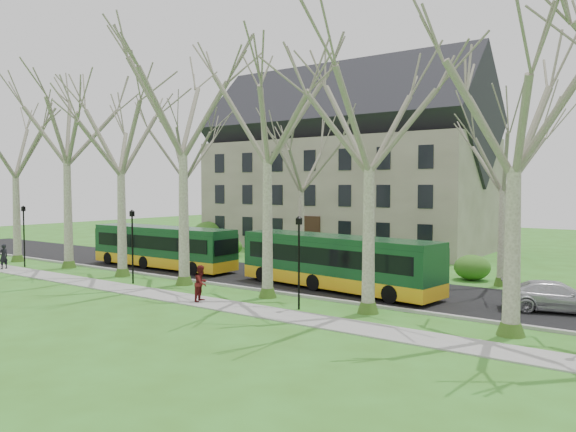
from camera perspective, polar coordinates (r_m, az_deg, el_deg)
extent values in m
plane|color=#397020|center=(31.17, -7.02, -7.67)|extent=(120.00, 120.00, 0.00)
cube|color=gray|center=(29.42, -10.36, -8.29)|extent=(70.00, 2.00, 0.06)
cube|color=black|center=(35.34, -0.92, -6.33)|extent=(80.00, 8.00, 0.06)
cube|color=#A5A39E|center=(32.26, -5.20, -7.17)|extent=(80.00, 0.25, 0.14)
cube|color=gray|center=(53.66, 5.76, 2.19)|extent=(26.00, 12.00, 10.00)
cylinder|color=black|center=(44.52, -25.23, -2.12)|extent=(0.10, 0.10, 4.00)
cube|color=black|center=(44.39, -25.30, 0.64)|extent=(0.22, 0.22, 0.30)
cylinder|color=black|center=(34.56, -15.51, -3.35)|extent=(0.10, 0.10, 4.00)
cube|color=black|center=(34.39, -15.57, 0.21)|extent=(0.22, 0.22, 0.30)
cylinder|color=black|center=(26.36, 1.11, -5.21)|extent=(0.10, 0.10, 4.00)
cube|color=black|center=(26.14, 1.12, -0.54)|extent=(0.22, 0.22, 0.30)
ellipsoid|color=#285317|center=(50.66, -11.10, -2.43)|extent=(2.60, 2.60, 2.00)
ellipsoid|color=#285317|center=(46.48, -6.03, -2.88)|extent=(2.60, 2.60, 2.00)
ellipsoid|color=#285317|center=(38.65, 9.68, -4.11)|extent=(2.60, 2.60, 2.00)
ellipsoid|color=#285317|center=(36.44, 18.21, -4.65)|extent=(2.60, 2.60, 2.00)
ellipsoid|color=#285317|center=(56.28, -8.04, -1.86)|extent=(2.60, 2.60, 2.00)
ellipsoid|color=#285317|center=(44.88, 10.76, -3.13)|extent=(2.60, 2.60, 2.00)
imported|color=#B8B9BE|center=(28.66, 25.62, -7.39)|extent=(5.06, 3.27, 1.37)
imported|color=black|center=(43.62, -26.93, -3.69)|extent=(0.48, 0.67, 1.72)
imported|color=#591414|center=(28.45, -8.80, -6.76)|extent=(0.88, 1.02, 1.80)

